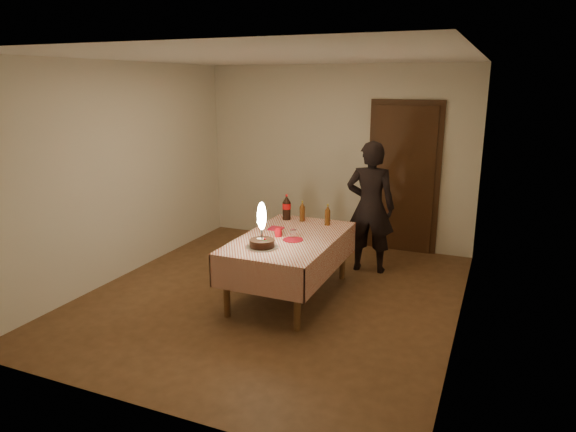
% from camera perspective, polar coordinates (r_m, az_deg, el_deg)
% --- Properties ---
extents(ground, '(4.00, 4.50, 0.01)m').
position_cam_1_polar(ground, '(5.90, -1.70, -8.85)').
color(ground, brown).
rests_on(ground, ground).
extents(room_shell, '(4.04, 4.54, 2.62)m').
position_cam_1_polar(room_shell, '(5.51, -1.18, 7.36)').
color(room_shell, beige).
rests_on(room_shell, ground).
extents(dining_table, '(1.02, 1.72, 0.70)m').
position_cam_1_polar(dining_table, '(5.69, 0.20, -3.23)').
color(dining_table, brown).
rests_on(dining_table, ground).
extents(birthday_cake, '(0.32, 0.32, 0.48)m').
position_cam_1_polar(birthday_cake, '(5.27, -2.91, -2.19)').
color(birthday_cake, white).
rests_on(birthday_cake, dining_table).
extents(red_plate, '(0.22, 0.22, 0.01)m').
position_cam_1_polar(red_plate, '(5.54, 0.57, -2.64)').
color(red_plate, red).
rests_on(red_plate, dining_table).
extents(red_cup, '(0.08, 0.08, 0.10)m').
position_cam_1_polar(red_cup, '(5.65, -1.09, -1.80)').
color(red_cup, red).
rests_on(red_cup, dining_table).
extents(clear_cup, '(0.07, 0.07, 0.09)m').
position_cam_1_polar(clear_cup, '(5.62, 0.60, -1.96)').
color(clear_cup, white).
rests_on(clear_cup, dining_table).
extents(napkin_stack, '(0.15, 0.15, 0.02)m').
position_cam_1_polar(napkin_stack, '(5.93, -1.37, -1.40)').
color(napkin_stack, '#B1142A').
rests_on(napkin_stack, dining_table).
extents(cola_bottle, '(0.10, 0.10, 0.32)m').
position_cam_1_polar(cola_bottle, '(6.32, -0.15, 0.96)').
color(cola_bottle, black).
rests_on(cola_bottle, dining_table).
extents(amber_bottle_left, '(0.06, 0.06, 0.25)m').
position_cam_1_polar(amber_bottle_left, '(6.25, 1.59, 0.48)').
color(amber_bottle_left, '#542C0E').
rests_on(amber_bottle_left, dining_table).
extents(amber_bottle_right, '(0.06, 0.06, 0.25)m').
position_cam_1_polar(amber_bottle_right, '(6.10, 4.42, 0.07)').
color(amber_bottle_right, '#542C0E').
rests_on(amber_bottle_right, dining_table).
extents(photographer, '(0.64, 0.48, 1.67)m').
position_cam_1_polar(photographer, '(6.51, 9.13, 1.00)').
color(photographer, black).
rests_on(photographer, ground).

